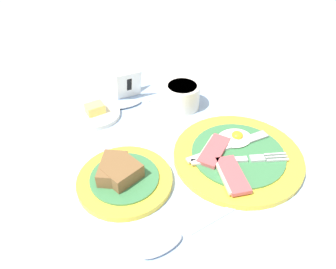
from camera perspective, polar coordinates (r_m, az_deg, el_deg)
The scene contains 8 objects.
ground_plane at distance 0.64m, azimuth 2.40°, elevation -4.93°, with size 3.00×3.00×0.00m, color #93B2DB.
breakfast_plate at distance 0.66m, azimuth 11.85°, elevation -3.60°, with size 0.25×0.25×0.03m.
bread_plate at distance 0.60m, azimuth -7.87°, elevation -7.43°, with size 0.17×0.17×0.04m.
sugar_cup at distance 0.77m, azimuth 2.46°, elevation 6.84°, with size 0.08×0.08×0.06m.
butter_dish at distance 0.77m, azimuth -12.46°, elevation 3.63°, with size 0.11×0.11×0.03m.
number_card at distance 0.81m, azimuth -7.07°, elevation 8.87°, with size 0.06×0.05×0.07m.
teaspoon_by_saucer at distance 0.53m, azimuth 1.58°, elevation -17.51°, with size 0.19×0.06×0.01m.
teaspoon_near_cup at distance 0.80m, azimuth -5.25°, elevation 5.71°, with size 0.19×0.04×0.01m.
Camera 1 is at (-0.18, -0.42, 0.45)m, focal length 35.00 mm.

